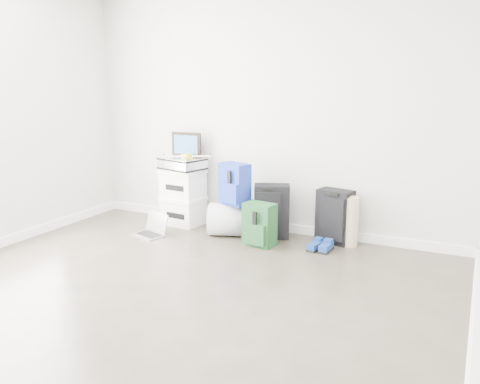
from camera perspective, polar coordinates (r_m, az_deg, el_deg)
The scene contains 14 objects.
ground at distance 3.93m, azimuth -11.67°, elevation -13.56°, with size 5.00×5.00×0.00m, color #362E27.
room_envelope at distance 3.55m, azimuth -12.74°, elevation 12.41°, with size 4.52×5.02×2.71m.
boxes_stack at distance 6.12m, azimuth -6.40°, elevation -0.54°, with size 0.51×0.43×0.67m.
briefcase at distance 6.04m, azimuth -6.50°, elevation 3.19°, with size 0.49×0.36×0.14m, color #B2B2B7.
painting at distance 6.09m, azimuth -6.05°, elevation 5.33°, with size 0.39×0.04×0.29m.
drone at distance 5.96m, azimuth -5.97°, elevation 4.02°, with size 0.50×0.50×0.05m.
duffel_bag at distance 5.66m, azimuth -0.51°, elevation -3.14°, with size 0.37×0.37×0.59m, color gray.
blue_backpack at distance 5.54m, azimuth -0.66°, elevation 0.80°, with size 0.37×0.32×0.46m.
large_suitcase at distance 5.58m, azimuth 3.54°, elevation -2.19°, with size 0.44×0.37×0.59m.
green_backpack at distance 5.32m, azimuth 2.16°, elevation -3.76°, with size 0.35×0.29×0.45m.
carry_on at distance 5.49m, azimuth 10.57°, elevation -2.72°, with size 0.41×0.32×0.57m.
shoes at distance 5.28m, azimuth 9.08°, elevation -6.09°, with size 0.23×0.26×0.08m.
rolled_rug at distance 5.42m, azimuth 12.25°, elevation -3.26°, with size 0.17×0.17×0.53m, color tan.
laptop at distance 5.81m, azimuth -9.83°, elevation -4.20°, with size 0.40×0.34×0.24m.
Camera 1 is at (2.20, -2.77, 1.71)m, focal length 38.00 mm.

